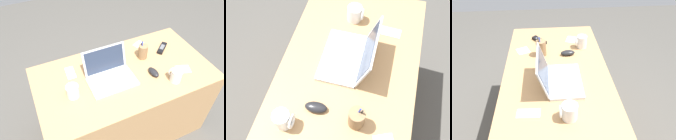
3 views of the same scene
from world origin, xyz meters
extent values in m
plane|color=#4C4944|center=(0.00, 0.00, 0.00)|extent=(6.00, 6.00, 0.00)
cube|color=tan|center=(0.00, 0.00, 0.36)|extent=(1.35, 0.73, 0.71)
cube|color=silver|center=(-0.12, -0.05, 0.72)|extent=(0.34, 0.21, 0.02)
cube|color=silver|center=(-0.12, -0.03, 0.73)|extent=(0.28, 0.11, 0.00)
cube|color=silver|center=(-0.12, -0.12, 0.73)|extent=(0.10, 0.05, 0.00)
cube|color=silver|center=(-0.12, 0.09, 0.82)|extent=(0.33, 0.07, 0.19)
cube|color=#283347|center=(-0.12, 0.08, 0.83)|extent=(0.30, 0.05, 0.17)
ellipsoid|color=black|center=(0.20, -0.10, 0.73)|extent=(0.06, 0.11, 0.04)
cylinder|color=white|center=(0.30, -0.22, 0.76)|extent=(0.08, 0.08, 0.10)
torus|color=white|center=(0.30, -0.18, 0.77)|extent=(0.07, 0.01, 0.07)
cylinder|color=white|center=(-0.42, -0.05, 0.76)|extent=(0.09, 0.09, 0.09)
torus|color=white|center=(-0.42, 0.00, 0.76)|extent=(0.07, 0.01, 0.07)
cube|color=black|center=(0.42, 0.12, 0.72)|extent=(0.14, 0.13, 0.02)
cube|color=#595B60|center=(0.42, 0.12, 0.74)|extent=(0.07, 0.07, 0.00)
cylinder|color=olive|center=(0.22, 0.10, 0.77)|extent=(0.08, 0.08, 0.12)
cylinder|color=#1933B2|center=(0.21, 0.10, 0.80)|extent=(0.01, 0.03, 0.13)
cylinder|color=black|center=(0.20, 0.12, 0.80)|extent=(0.02, 0.02, 0.13)
cube|color=white|center=(0.28, 0.25, 0.71)|extent=(0.12, 0.12, 0.00)
cube|color=white|center=(-0.37, 0.17, 0.71)|extent=(0.07, 0.13, 0.00)
cube|color=white|center=(0.43, -0.15, 0.71)|extent=(0.13, 0.11, 0.00)
camera|label=1|loc=(-0.58, -1.03, 1.90)|focal=35.25mm
camera|label=2|loc=(0.62, 0.12, 1.86)|focal=40.34mm
camera|label=3|loc=(-1.15, 0.04, 1.60)|focal=33.39mm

